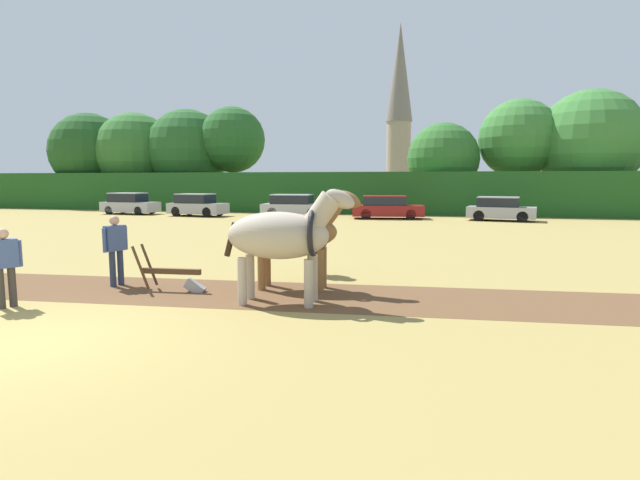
{
  "coord_description": "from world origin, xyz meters",
  "views": [
    {
      "loc": [
        6.3,
        -5.91,
        2.48
      ],
      "look_at": [
        3.47,
        5.1,
        1.1
      ],
      "focal_mm": 28.0,
      "sensor_mm": 36.0,
      "label": 1
    }
  ],
  "objects_px": {
    "church_spire": "(399,109)",
    "draft_horse_lead_right": "(297,232)",
    "tree_center_right": "(443,159)",
    "tree_right": "(519,139)",
    "parked_car_center": "(387,207)",
    "tree_far_left": "(89,152)",
    "tree_center_left": "(188,151)",
    "tree_center": "(232,140)",
    "parked_car_far_left": "(130,204)",
    "tree_far_right": "(589,142)",
    "parked_car_center_left": "(294,206)",
    "farmer_at_plow": "(115,245)",
    "farmer_beside_team": "(312,237)",
    "draft_horse_lead_left": "(283,235)",
    "parked_car_left": "(197,205)",
    "tree_left": "(135,152)",
    "plow": "(177,277)",
    "parked_car_center_right": "(500,209)",
    "farmer_onlooker_left": "(5,262)"
  },
  "relations": [
    {
      "from": "church_spire",
      "to": "draft_horse_lead_right",
      "type": "xyz_separation_m",
      "value": [
        2.8,
        -51.33,
        -9.67
      ]
    },
    {
      "from": "tree_center_right",
      "to": "draft_horse_lead_right",
      "type": "relative_size",
      "value": 2.48
    },
    {
      "from": "church_spire",
      "to": "tree_center_right",
      "type": "bearing_deg",
      "value": -76.09
    },
    {
      "from": "tree_right",
      "to": "parked_car_center",
      "type": "relative_size",
      "value": 1.79
    },
    {
      "from": "tree_far_left",
      "to": "tree_center_left",
      "type": "distance_m",
      "value": 9.06
    },
    {
      "from": "tree_center",
      "to": "parked_car_far_left",
      "type": "relative_size",
      "value": 2.15
    },
    {
      "from": "tree_center_left",
      "to": "parked_car_center",
      "type": "bearing_deg",
      "value": -24.0
    },
    {
      "from": "tree_far_right",
      "to": "parked_car_center_left",
      "type": "bearing_deg",
      "value": -156.24
    },
    {
      "from": "farmer_at_plow",
      "to": "parked_car_center_left",
      "type": "bearing_deg",
      "value": 111.42
    },
    {
      "from": "tree_far_left",
      "to": "tree_center_right",
      "type": "bearing_deg",
      "value": 1.17
    },
    {
      "from": "tree_center_left",
      "to": "farmer_beside_team",
      "type": "distance_m",
      "value": 33.77
    },
    {
      "from": "draft_horse_lead_left",
      "to": "tree_far_left",
      "type": "bearing_deg",
      "value": 128.41
    },
    {
      "from": "parked_car_far_left",
      "to": "parked_car_left",
      "type": "bearing_deg",
      "value": -4.42
    },
    {
      "from": "farmer_at_plow",
      "to": "parked_car_far_left",
      "type": "height_order",
      "value": "farmer_at_plow"
    },
    {
      "from": "draft_horse_lead_right",
      "to": "draft_horse_lead_left",
      "type": "bearing_deg",
      "value": -90.39
    },
    {
      "from": "tree_far_right",
      "to": "parked_car_center",
      "type": "xyz_separation_m",
      "value": [
        -13.59,
        -8.45,
        -4.48
      ]
    },
    {
      "from": "tree_far_left",
      "to": "parked_car_center",
      "type": "distance_m",
      "value": 28.67
    },
    {
      "from": "draft_horse_lead_right",
      "to": "tree_center",
      "type": "bearing_deg",
      "value": 111.29
    },
    {
      "from": "church_spire",
      "to": "draft_horse_lead_left",
      "type": "height_order",
      "value": "church_spire"
    },
    {
      "from": "tree_left",
      "to": "tree_center_right",
      "type": "distance_m",
      "value": 26.6
    },
    {
      "from": "tree_center",
      "to": "church_spire",
      "type": "bearing_deg",
      "value": 61.11
    },
    {
      "from": "parked_car_left",
      "to": "church_spire",
      "type": "bearing_deg",
      "value": 76.92
    },
    {
      "from": "parked_car_center",
      "to": "parked_car_left",
      "type": "bearing_deg",
      "value": 174.73
    },
    {
      "from": "tree_far_left",
      "to": "farmer_at_plow",
      "type": "distance_m",
      "value": 37.58
    },
    {
      "from": "tree_center",
      "to": "tree_far_right",
      "type": "height_order",
      "value": "tree_far_right"
    },
    {
      "from": "farmer_at_plow",
      "to": "draft_horse_lead_left",
      "type": "bearing_deg",
      "value": 7.06
    },
    {
      "from": "draft_horse_lead_left",
      "to": "plow",
      "type": "xyz_separation_m",
      "value": [
        -2.65,
        0.43,
        -1.06
      ]
    },
    {
      "from": "church_spire",
      "to": "parked_car_center_left",
      "type": "xyz_separation_m",
      "value": [
        -3.84,
        -30.34,
        -10.25
      ]
    },
    {
      "from": "farmer_beside_team",
      "to": "plow",
      "type": "bearing_deg",
      "value": -110.36
    },
    {
      "from": "draft_horse_lead_left",
      "to": "plow",
      "type": "distance_m",
      "value": 2.89
    },
    {
      "from": "tree_center_left",
      "to": "draft_horse_lead_right",
      "type": "height_order",
      "value": "tree_center_left"
    },
    {
      "from": "plow",
      "to": "tree_center_left",
      "type": "bearing_deg",
      "value": 113.2
    },
    {
      "from": "tree_center",
      "to": "farmer_beside_team",
      "type": "xyz_separation_m",
      "value": [
        14.68,
        -27.7,
        -4.88
      ]
    },
    {
      "from": "tree_far_left",
      "to": "tree_center",
      "type": "xyz_separation_m",
      "value": [
        13.21,
        1.5,
        0.89
      ]
    },
    {
      "from": "tree_left",
      "to": "tree_center",
      "type": "bearing_deg",
      "value": 5.65
    },
    {
      "from": "tree_right",
      "to": "draft_horse_lead_left",
      "type": "relative_size",
      "value": 3.11
    },
    {
      "from": "tree_center_left",
      "to": "parked_car_far_left",
      "type": "distance_m",
      "value": 9.63
    },
    {
      "from": "tree_center",
      "to": "farmer_beside_team",
      "type": "distance_m",
      "value": 31.73
    },
    {
      "from": "tree_right",
      "to": "church_spire",
      "type": "relative_size",
      "value": 0.4
    },
    {
      "from": "tree_far_right",
      "to": "draft_horse_lead_right",
      "type": "relative_size",
      "value": 3.28
    },
    {
      "from": "tree_far_left",
      "to": "tree_far_right",
      "type": "xyz_separation_m",
      "value": [
        41.1,
        1.64,
        0.23
      ]
    },
    {
      "from": "tree_center",
      "to": "parked_car_left",
      "type": "bearing_deg",
      "value": -80.92
    },
    {
      "from": "tree_center_right",
      "to": "tree_far_right",
      "type": "relative_size",
      "value": 0.76
    },
    {
      "from": "parked_car_left",
      "to": "parked_car_center",
      "type": "bearing_deg",
      "value": 10.14
    },
    {
      "from": "tree_left",
      "to": "plow",
      "type": "xyz_separation_m",
      "value": [
        21.24,
        -29.56,
        -4.56
      ]
    },
    {
      "from": "tree_center",
      "to": "draft_horse_lead_right",
      "type": "relative_size",
      "value": 3.19
    },
    {
      "from": "tree_far_right",
      "to": "parked_car_center_left",
      "type": "height_order",
      "value": "tree_far_right"
    },
    {
      "from": "parked_car_left",
      "to": "parked_car_center_right",
      "type": "bearing_deg",
      "value": 8.81
    },
    {
      "from": "farmer_beside_team",
      "to": "farmer_onlooker_left",
      "type": "relative_size",
      "value": 1.07
    },
    {
      "from": "parked_car_center_left",
      "to": "tree_center_right",
      "type": "bearing_deg",
      "value": 36.56
    }
  ]
}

